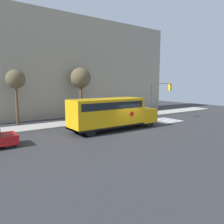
{
  "coord_description": "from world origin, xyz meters",
  "views": [
    {
      "loc": [
        -13.02,
        -15.36,
        4.42
      ],
      "look_at": [
        -0.77,
        1.73,
        1.66
      ],
      "focal_mm": 35.0,
      "sensor_mm": 36.0,
      "label": 1
    }
  ],
  "objects_px": {
    "traffic_light": "(157,94)",
    "tree_near_sidewalk": "(81,79)",
    "stop_sign": "(137,105)",
    "tree_far_sidewalk": "(16,80)",
    "school_bus": "(111,112)"
  },
  "relations": [
    {
      "from": "traffic_light",
      "to": "tree_far_sidewalk",
      "type": "height_order",
      "value": "tree_far_sidewalk"
    },
    {
      "from": "stop_sign",
      "to": "traffic_light",
      "type": "relative_size",
      "value": 0.53
    },
    {
      "from": "school_bus",
      "to": "tree_far_sidewalk",
      "type": "height_order",
      "value": "tree_far_sidewalk"
    },
    {
      "from": "traffic_light",
      "to": "tree_far_sidewalk",
      "type": "distance_m",
      "value": 16.78
    },
    {
      "from": "school_bus",
      "to": "stop_sign",
      "type": "relative_size",
      "value": 3.65
    },
    {
      "from": "school_bus",
      "to": "tree_near_sidewalk",
      "type": "bearing_deg",
      "value": 81.87
    },
    {
      "from": "stop_sign",
      "to": "traffic_light",
      "type": "bearing_deg",
      "value": -45.48
    },
    {
      "from": "tree_far_sidewalk",
      "to": "tree_near_sidewalk",
      "type": "bearing_deg",
      "value": 0.99
    },
    {
      "from": "school_bus",
      "to": "stop_sign",
      "type": "distance_m",
      "value": 8.81
    },
    {
      "from": "traffic_light",
      "to": "tree_near_sidewalk",
      "type": "bearing_deg",
      "value": 146.33
    },
    {
      "from": "tree_far_sidewalk",
      "to": "stop_sign",
      "type": "bearing_deg",
      "value": -13.68
    },
    {
      "from": "school_bus",
      "to": "tree_far_sidewalk",
      "type": "distance_m",
      "value": 10.83
    },
    {
      "from": "tree_near_sidewalk",
      "to": "tree_far_sidewalk",
      "type": "distance_m",
      "value": 7.71
    },
    {
      "from": "stop_sign",
      "to": "tree_near_sidewalk",
      "type": "height_order",
      "value": "tree_near_sidewalk"
    },
    {
      "from": "tree_near_sidewalk",
      "to": "tree_far_sidewalk",
      "type": "height_order",
      "value": "tree_near_sidewalk"
    }
  ]
}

